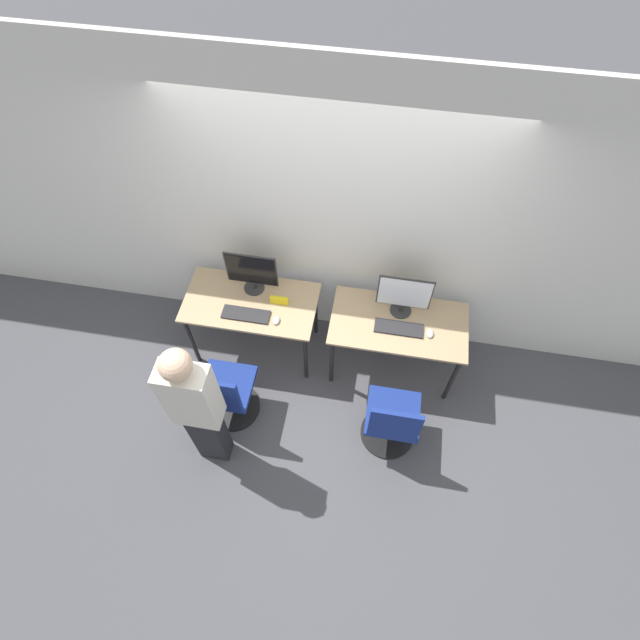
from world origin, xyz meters
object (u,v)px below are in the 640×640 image
(person_left, at_px, (197,407))
(monitor_right, at_px, (404,295))
(mouse_left, at_px, (276,320))
(mouse_right, at_px, (430,333))
(monitor_left, at_px, (252,272))
(keyboard_right, at_px, (399,328))
(office_chair_right, at_px, (391,423))
(keyboard_left, at_px, (246,314))
(office_chair_left, at_px, (226,395))

(person_left, distance_m, monitor_right, 1.89)
(person_left, xyz_separation_m, monitor_right, (1.42, 1.25, 0.05))
(mouse_left, bearing_deg, mouse_right, 3.93)
(mouse_right, bearing_deg, monitor_left, 171.67)
(monitor_right, relative_size, mouse_right, 5.06)
(monitor_right, relative_size, keyboard_right, 1.09)
(person_left, bearing_deg, monitor_right, 41.37)
(person_left, bearing_deg, office_chair_right, 13.54)
(keyboard_left, height_order, mouse_left, mouse_left)
(keyboard_left, relative_size, monitor_right, 0.91)
(mouse_left, distance_m, monitor_right, 1.11)
(office_chair_left, distance_m, person_left, 0.65)
(mouse_right, bearing_deg, keyboard_right, 177.39)
(keyboard_right, bearing_deg, mouse_right, -2.61)
(mouse_left, xyz_separation_m, mouse_right, (1.31, 0.09, 0.00))
(monitor_left, distance_m, person_left, 1.28)
(monitor_left, bearing_deg, monitor_right, -1.02)
(mouse_left, bearing_deg, keyboard_left, 176.06)
(person_left, distance_m, office_chair_right, 1.60)
(person_left, xyz_separation_m, keyboard_right, (1.42, 1.05, -0.16))
(mouse_left, relative_size, keyboard_right, 0.22)
(office_chair_left, xyz_separation_m, keyboard_right, (1.38, 0.69, 0.38))
(mouse_left, height_order, person_left, person_left)
(office_chair_left, xyz_separation_m, office_chair_right, (1.43, -0.01, 0.00))
(monitor_right, bearing_deg, office_chair_right, -87.05)
(monitor_left, relative_size, person_left, 0.27)
(mouse_right, bearing_deg, office_chair_left, -157.68)
(keyboard_right, relative_size, office_chair_right, 0.45)
(monitor_left, height_order, monitor_right, same)
(monitor_right, bearing_deg, person_left, -138.63)
(keyboard_left, bearing_deg, mouse_right, 2.57)
(monitor_left, distance_m, office_chair_right, 1.75)
(person_left, bearing_deg, keyboard_right, 36.60)
(keyboard_left, bearing_deg, office_chair_left, -96.07)
(monitor_left, distance_m, mouse_left, 0.47)
(office_chair_left, xyz_separation_m, monitor_right, (1.38, 0.88, 0.59))
(office_chair_left, height_order, keyboard_right, office_chair_left)
(mouse_left, height_order, mouse_right, same)
(monitor_left, relative_size, keyboard_right, 1.09)
(monitor_left, relative_size, mouse_left, 5.06)
(keyboard_left, bearing_deg, office_chair_right, -24.37)
(office_chair_left, relative_size, monitor_right, 2.01)
(monitor_left, xyz_separation_m, mouse_right, (1.58, -0.23, -0.21))
(mouse_left, bearing_deg, office_chair_left, -119.94)
(mouse_right, xyz_separation_m, office_chair_right, (-0.22, -0.69, -0.38))
(monitor_right, bearing_deg, mouse_left, -164.08)
(mouse_left, relative_size, mouse_right, 1.00)
(monitor_right, bearing_deg, office_chair_left, -147.40)
(monitor_left, bearing_deg, office_chair_left, -94.06)
(office_chair_left, relative_size, mouse_right, 10.18)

